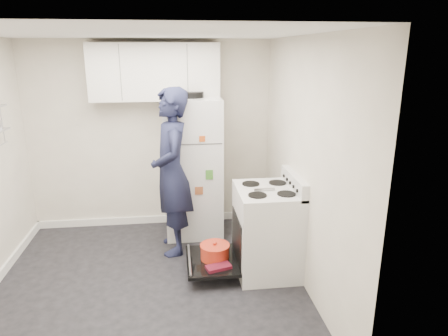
{
  "coord_description": "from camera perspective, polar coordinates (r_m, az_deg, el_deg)",
  "views": [
    {
      "loc": [
        0.32,
        -3.73,
        2.35
      ],
      "look_at": [
        0.87,
        0.66,
        1.05
      ],
      "focal_mm": 32.0,
      "sensor_mm": 36.0,
      "label": 1
    }
  ],
  "objects": [
    {
      "name": "room",
      "position": [
        3.95,
        -11.9,
        -0.82
      ],
      "size": [
        3.21,
        3.21,
        2.51
      ],
      "color": "black",
      "rests_on": "ground"
    },
    {
      "name": "electric_range",
      "position": [
        4.42,
        5.95,
        -8.94
      ],
      "size": [
        0.66,
        0.76,
        1.1
      ],
      "color": "silver",
      "rests_on": "ground"
    },
    {
      "name": "open_oven_door",
      "position": [
        4.47,
        -1.51,
        -12.43
      ],
      "size": [
        0.55,
        0.7,
        0.24
      ],
      "color": "black",
      "rests_on": "ground"
    },
    {
      "name": "refrigerator",
      "position": [
        5.19,
        -4.45,
        0.18
      ],
      "size": [
        0.72,
        0.74,
        1.87
      ],
      "color": "silver",
      "rests_on": "ground"
    },
    {
      "name": "upper_cabinets",
      "position": [
        5.17,
        -9.86,
        13.38
      ],
      "size": [
        1.6,
        0.33,
        0.7
      ],
      "primitive_type": "cube",
      "color": "silver",
      "rests_on": "room"
    },
    {
      "name": "person",
      "position": [
        4.7,
        -7.48,
        -0.65
      ],
      "size": [
        0.55,
        0.77,
        1.97
      ],
      "primitive_type": "imported",
      "rotation": [
        0.0,
        0.0,
        -1.46
      ],
      "color": "#181B36",
      "rests_on": "ground"
    }
  ]
}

